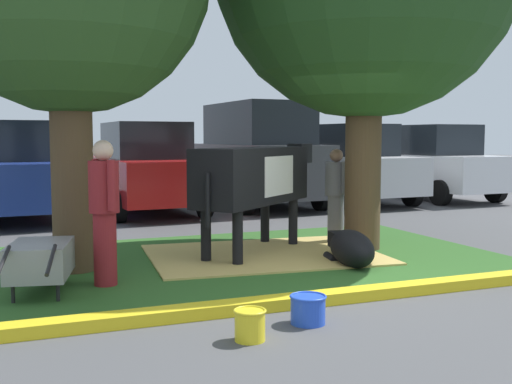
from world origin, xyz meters
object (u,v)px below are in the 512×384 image
at_px(calf_lying, 351,248).
at_px(hatchback_white, 432,163).
at_px(cow_holstein, 256,176).
at_px(sedan_red, 146,169).
at_px(bucket_yellow, 250,324).
at_px(person_visitor_near, 336,193).
at_px(suv_dark_grey, 257,154).
at_px(sedan_blue, 11,172).
at_px(sedan_silver, 349,165).
at_px(bucket_blue, 308,309).
at_px(wheelbarrow, 41,260).
at_px(person_handler, 104,208).

distance_m(calf_lying, hatchback_white, 9.59).
bearing_deg(cow_holstein, sedan_red, 94.98).
bearing_deg(bucket_yellow, person_visitor_near, 52.69).
relative_size(person_visitor_near, suv_dark_grey, 0.32).
distance_m(sedan_red, suv_dark_grey, 2.85).
relative_size(sedan_blue, sedan_silver, 1.00).
distance_m(bucket_blue, sedan_red, 8.91).
xyz_separation_m(sedan_blue, sedan_red, (2.81, 0.13, 0.00)).
bearing_deg(wheelbarrow, sedan_blue, 92.10).
height_order(sedan_blue, hatchback_white, same).
relative_size(cow_holstein, bucket_blue, 7.71).
distance_m(sedan_silver, hatchback_white, 2.57).
distance_m(person_handler, sedan_red, 7.01).
xyz_separation_m(cow_holstein, bucket_yellow, (-1.49, -3.60, -0.99)).
height_order(person_handler, hatchback_white, hatchback_white).
distance_m(person_visitor_near, sedan_silver, 6.32).
bearing_deg(calf_lying, sedan_blue, 121.71).
relative_size(person_handler, sedan_silver, 0.37).
relative_size(sedan_blue, hatchback_white, 1.00).
bearing_deg(sedan_red, wheelbarrow, -110.30).
height_order(person_handler, person_visitor_near, person_handler).
bearing_deg(person_visitor_near, bucket_yellow, -127.31).
distance_m(calf_lying, sedan_red, 6.96).
distance_m(wheelbarrow, hatchback_white, 12.64).
distance_m(bucket_yellow, sedan_silver, 11.26).
distance_m(wheelbarrow, bucket_blue, 2.96).
bearing_deg(sedan_red, hatchback_white, 0.91).
xyz_separation_m(wheelbarrow, sedan_blue, (-0.25, 6.79, 0.60)).
xyz_separation_m(wheelbarrow, hatchback_white, (10.47, 7.05, 0.60)).
xyz_separation_m(sedan_red, suv_dark_grey, (2.82, 0.30, 0.29)).
bearing_deg(sedan_blue, person_visitor_near, -46.61).
bearing_deg(person_visitor_near, person_handler, -157.86).
xyz_separation_m(person_handler, sedan_silver, (7.20, 6.90, 0.09)).
bearing_deg(hatchback_white, sedan_blue, -178.63).
distance_m(cow_holstein, bucket_yellow, 4.02).
distance_m(calf_lying, suv_dark_grey, 7.33).
bearing_deg(hatchback_white, bucket_blue, -132.56).
height_order(cow_holstein, calf_lying, cow_holstein).
relative_size(bucket_blue, sedan_blue, 0.08).
relative_size(cow_holstein, person_handler, 1.58).
xyz_separation_m(person_handler, suv_dark_grey, (4.68, 7.06, 0.37)).
bearing_deg(cow_holstein, sedan_silver, 49.37).
distance_m(sedan_blue, suv_dark_grey, 5.65).
height_order(suv_dark_grey, sedan_silver, suv_dark_grey).
distance_m(bucket_yellow, bucket_blue, 0.71).
relative_size(person_handler, suv_dark_grey, 0.36).
relative_size(calf_lying, suv_dark_grey, 0.29).
distance_m(bucket_yellow, sedan_blue, 9.20).
distance_m(cow_holstein, sedan_silver, 7.46).
bearing_deg(bucket_blue, calf_lying, 51.29).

